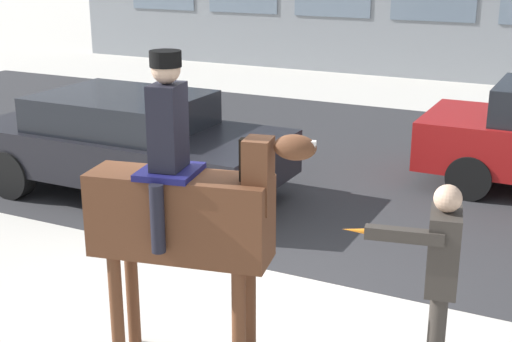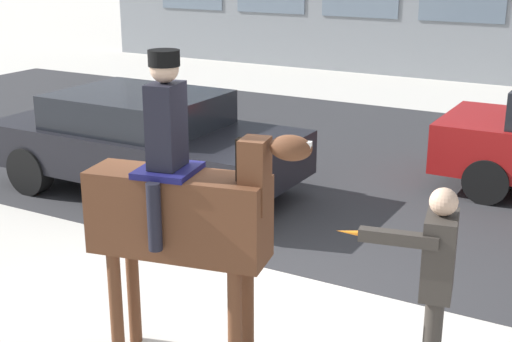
# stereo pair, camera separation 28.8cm
# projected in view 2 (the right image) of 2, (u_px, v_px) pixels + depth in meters

# --- Properties ---
(ground_plane) EXTENTS (80.00, 80.00, 0.00)m
(ground_plane) POSITION_uv_depth(u_px,v_px,m) (263.00, 292.00, 7.21)
(ground_plane) COLOR beige
(road_surface) EXTENTS (24.92, 8.50, 0.01)m
(road_surface) POSITION_uv_depth(u_px,v_px,m) (409.00, 170.00, 11.16)
(road_surface) COLOR #2D2D30
(road_surface) RESTS_ON ground_plane
(mounted_horse_lead) EXTENTS (1.87, 0.72, 2.61)m
(mounted_horse_lead) POSITION_uv_depth(u_px,v_px,m) (182.00, 207.00, 5.60)
(mounted_horse_lead) COLOR #59331E
(mounted_horse_lead) RESTS_ON ground_plane
(pedestrian_bystander) EXTENTS (0.81, 0.56, 1.75)m
(pedestrian_bystander) POSITION_uv_depth(u_px,v_px,m) (435.00, 282.00, 5.11)
(pedestrian_bystander) COLOR #332D28
(pedestrian_bystander) RESTS_ON ground_plane
(street_car_near_lane) EXTENTS (4.36, 2.06, 1.41)m
(street_car_near_lane) POSITION_uv_depth(u_px,v_px,m) (144.00, 140.00, 10.00)
(street_car_near_lane) COLOR black
(street_car_near_lane) RESTS_ON ground_plane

